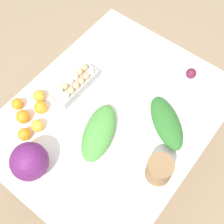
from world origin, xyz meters
TOP-DOWN VIEW (x-y plane):
  - ground_plane at (0.00, 0.00)m, footprint 8.00×8.00m
  - dining_table at (0.00, 0.00)m, footprint 1.29×1.02m
  - cabbage_purple at (-0.49, 0.12)m, footprint 0.19×0.19m
  - egg_carton at (0.01, 0.27)m, footprint 0.29×0.10m
  - paper_bag at (-0.13, -0.39)m, footprint 0.13×0.13m
  - greens_bunch_chard at (0.12, -0.27)m, footprint 0.30×0.35m
  - greens_bunch_dandelion at (-0.15, -0.03)m, footprint 0.37×0.27m
  - beet_root at (0.48, -0.21)m, footprint 0.06×0.06m
  - orange_0 at (-0.18, 0.38)m, footprint 0.07×0.07m
  - orange_1 at (-0.32, 0.25)m, footprint 0.07×0.07m
  - orange_2 at (-0.39, 0.27)m, footprint 0.07×0.07m
  - orange_3 at (-0.33, 0.35)m, footprint 0.08×0.08m
  - orange_4 at (-0.22, 0.32)m, footprint 0.07×0.07m
  - orange_5 at (-0.29, 0.44)m, footprint 0.07×0.07m

SIDE VIEW (x-z plane):
  - ground_plane at x=0.00m, z-range 0.00..0.00m
  - dining_table at x=0.00m, z-range 0.28..1.02m
  - beet_root at x=0.48m, z-range 0.74..0.80m
  - orange_5 at x=-0.29m, z-range 0.74..0.81m
  - orange_2 at x=-0.39m, z-range 0.74..0.81m
  - orange_0 at x=-0.18m, z-range 0.74..0.81m
  - orange_1 at x=-0.32m, z-range 0.74..0.81m
  - orange_4 at x=-0.22m, z-range 0.74..0.81m
  - orange_3 at x=-0.33m, z-range 0.74..0.82m
  - greens_bunch_chard at x=0.12m, z-range 0.74..0.82m
  - greens_bunch_dandelion at x=-0.15m, z-range 0.74..0.83m
  - egg_carton at x=0.01m, z-range 0.74..0.83m
  - paper_bag at x=-0.13m, z-range 0.74..0.88m
  - cabbage_purple at x=-0.49m, z-range 0.74..0.93m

